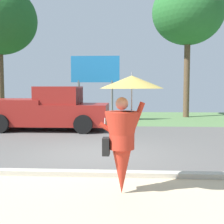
% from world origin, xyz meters
% --- Properties ---
extents(ground_plane, '(40.00, 22.00, 0.20)m').
position_xyz_m(ground_plane, '(0.00, 2.95, -0.05)').
color(ground_plane, '#565451').
extents(monk_pedestrian, '(1.12, 1.10, 2.13)m').
position_xyz_m(monk_pedestrian, '(0.87, -3.04, 1.14)').
color(monk_pedestrian, '#B22D1E').
rests_on(monk_pedestrian, ground_plane).
extents(pickup_truck, '(5.20, 2.28, 1.88)m').
position_xyz_m(pickup_truck, '(-2.57, 4.65, 0.87)').
color(pickup_truck, maroon).
rests_on(pickup_truck, ground_plane).
extents(roadside_billboard, '(2.60, 0.12, 3.50)m').
position_xyz_m(roadside_billboard, '(-0.91, 7.97, 2.55)').
color(roadside_billboard, slate).
rests_on(roadside_billboard, ground_plane).
extents(tree_left_far, '(4.29, 4.29, 8.28)m').
position_xyz_m(tree_left_far, '(4.41, 10.58, 6.29)').
color(tree_left_far, brown).
rests_on(tree_left_far, ground_plane).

